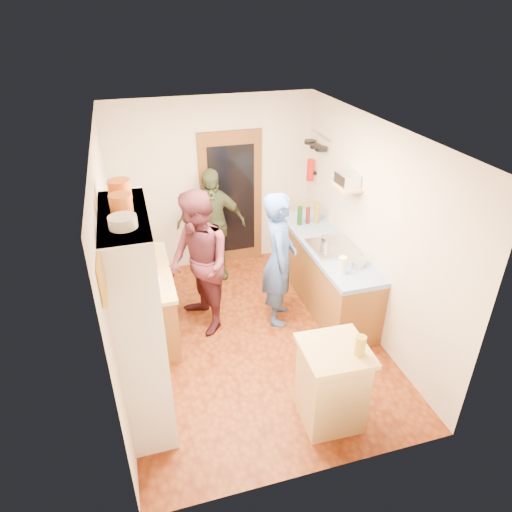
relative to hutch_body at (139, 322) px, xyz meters
name	(u,v)px	position (x,y,z in m)	size (l,w,h in m)	color
floor	(251,337)	(1.30, 0.80, -1.11)	(3.00, 4.00, 0.02)	brown
ceiling	(249,129)	(1.30, 0.80, 1.51)	(3.00, 4.00, 0.02)	silver
wall_back	(214,185)	(1.30, 2.81, 0.20)	(3.00, 0.02, 2.60)	beige
wall_front	(321,366)	(1.30, -1.21, 0.20)	(3.00, 0.02, 2.60)	beige
wall_left	(111,265)	(-0.21, 0.80, 0.20)	(0.02, 4.00, 2.60)	beige
wall_right	(370,229)	(2.81, 0.80, 0.20)	(0.02, 4.00, 2.60)	beige
door_frame	(231,200)	(1.55, 2.77, -0.05)	(0.95, 0.06, 2.10)	brown
door_glass	(232,201)	(1.55, 2.74, -0.05)	(0.70, 0.02, 1.70)	black
hutch_body	(139,322)	(0.00, 0.00, 0.00)	(0.40, 1.20, 2.20)	white
hutch_top_shelf	(123,216)	(0.00, 0.00, 1.08)	(0.40, 1.14, 0.04)	white
plate_stack	(123,222)	(0.00, -0.26, 1.15)	(0.22, 0.22, 0.09)	white
orange_pot_a	(121,203)	(0.00, 0.05, 1.17)	(0.18, 0.18, 0.15)	orange
orange_pot_b	(120,190)	(0.00, 0.33, 1.19)	(0.20, 0.20, 0.17)	orange
left_counter_base	(148,304)	(0.10, 1.25, -0.68)	(0.60, 1.40, 0.85)	brown
left_counter_top	(143,273)	(0.10, 1.25, -0.23)	(0.64, 1.44, 0.05)	#D7B679
toaster	(150,288)	(0.15, 0.73, -0.12)	(0.22, 0.15, 0.17)	white
kettle	(139,275)	(0.05, 1.05, -0.12)	(0.15, 0.15, 0.17)	white
orange_bowl	(149,263)	(0.18, 1.35, -0.15)	(0.20, 0.20, 0.09)	orange
chopping_board	(141,248)	(0.12, 1.84, -0.19)	(0.30, 0.22, 0.03)	#D7B679
right_counter_base	(325,274)	(2.50, 1.30, -0.68)	(0.60, 2.20, 0.84)	brown
right_counter_top	(327,245)	(2.50, 1.30, -0.23)	(0.62, 2.22, 0.06)	blue
hob	(332,247)	(2.50, 1.15, -0.18)	(0.55, 0.58, 0.04)	silver
pot_on_hob	(328,241)	(2.45, 1.18, -0.10)	(0.19, 0.19, 0.12)	silver
bottle_a	(300,216)	(2.35, 1.94, -0.06)	(0.07, 0.07, 0.28)	#143F14
bottle_b	(308,215)	(2.48, 1.95, -0.08)	(0.06, 0.06, 0.25)	#591419
bottle_c	(317,212)	(2.61, 1.94, -0.03)	(0.08, 0.08, 0.33)	olive
paper_towel	(342,265)	(2.35, 0.55, -0.09)	(0.10, 0.10, 0.22)	white
mixing_bowl	(356,262)	(2.60, 0.68, -0.16)	(0.23, 0.23, 0.09)	silver
island_base	(331,386)	(1.71, -0.66, -0.67)	(0.55, 0.55, 0.86)	#D7B679
island_top	(335,351)	(1.71, -0.66, -0.22)	(0.62, 0.62, 0.05)	#D7B679
cutting_board	(328,347)	(1.66, -0.61, -0.21)	(0.35, 0.28, 0.02)	white
oil_jar	(360,345)	(1.88, -0.78, -0.09)	(0.10, 0.10, 0.20)	#AD9E2D
pan_rail	(321,136)	(2.76, 2.33, 0.95)	(0.02, 0.02, 0.65)	silver
pan_hang_a	(321,149)	(2.70, 2.15, 0.82)	(0.18, 0.18, 0.05)	black
pan_hang_b	(315,146)	(2.70, 2.35, 0.80)	(0.16, 0.16, 0.05)	black
pan_hang_c	(310,142)	(2.70, 2.55, 0.81)	(0.17, 0.17, 0.05)	black
wall_shelf	(347,186)	(2.67, 1.25, 0.60)	(0.26, 0.42, 0.03)	#D7B679
radio	(347,179)	(2.67, 1.25, 0.69)	(0.22, 0.30, 0.15)	silver
ext_bracket	(314,173)	(2.77, 2.50, 0.35)	(0.06, 0.10, 0.04)	black
fire_extinguisher	(310,170)	(2.71, 2.50, 0.40)	(0.11, 0.11, 0.32)	red
picture_frame	(102,280)	(-0.18, -0.75, 0.95)	(0.03, 0.25, 0.30)	gold
person_hob	(282,261)	(1.78, 1.05, -0.21)	(0.65, 0.43, 1.78)	#3556A4
person_left	(200,262)	(0.78, 1.24, -0.17)	(0.90, 0.70, 1.85)	#471C27
person_back	(212,225)	(1.16, 2.38, -0.25)	(1.00, 0.42, 1.71)	#363F27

